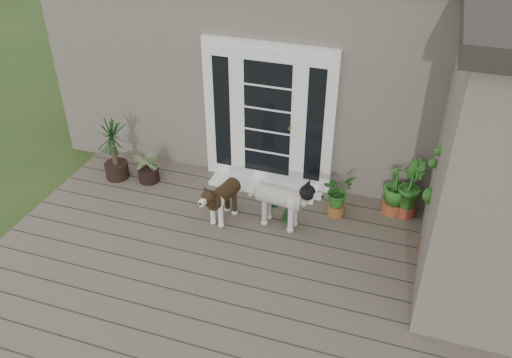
% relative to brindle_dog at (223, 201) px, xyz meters
% --- Properties ---
extents(deck, '(6.20, 4.60, 0.12)m').
position_rel_brindle_dog_xyz_m(deck, '(0.48, -1.11, -0.36)').
color(deck, '#6B5B4C').
rests_on(deck, ground).
extents(house_main, '(7.40, 4.00, 3.10)m').
position_rel_brindle_dog_xyz_m(house_main, '(0.48, 3.14, 1.13)').
color(house_main, '#665E54').
rests_on(house_main, ground).
extents(door_unit, '(1.90, 0.14, 2.15)m').
position_rel_brindle_dog_xyz_m(door_unit, '(0.28, 1.09, 0.77)').
color(door_unit, white).
rests_on(door_unit, deck).
extents(door_step, '(1.60, 0.40, 0.05)m').
position_rel_brindle_dog_xyz_m(door_step, '(0.28, 0.89, -0.28)').
color(door_step, white).
rests_on(door_step, deck).
extents(brindle_dog, '(0.47, 0.77, 0.60)m').
position_rel_brindle_dog_xyz_m(brindle_dog, '(0.00, 0.00, 0.00)').
color(brindle_dog, '#372714').
rests_on(brindle_dog, deck).
extents(white_dog, '(0.85, 0.43, 0.68)m').
position_rel_brindle_dog_xyz_m(white_dog, '(0.76, 0.11, 0.04)').
color(white_dog, silver).
rests_on(white_dog, deck).
extents(spider_plant, '(0.68, 0.68, 0.55)m').
position_rel_brindle_dog_xyz_m(spider_plant, '(-1.41, 0.52, -0.02)').
color(spider_plant, '#86A364').
rests_on(spider_plant, deck).
extents(yucca, '(0.67, 0.67, 0.96)m').
position_rel_brindle_dog_xyz_m(yucca, '(-1.92, 0.46, 0.18)').
color(yucca, black).
rests_on(yucca, deck).
extents(herb_a, '(0.57, 0.57, 0.53)m').
position_rel_brindle_dog_xyz_m(herb_a, '(1.43, 0.59, -0.04)').
color(herb_a, '#214F16').
rests_on(herb_a, deck).
extents(herb_b, '(0.45, 0.45, 0.62)m').
position_rel_brindle_dog_xyz_m(herb_b, '(2.34, 0.89, 0.01)').
color(herb_b, '#245317').
rests_on(herb_b, deck).
extents(herb_c, '(0.55, 0.55, 0.61)m').
position_rel_brindle_dog_xyz_m(herb_c, '(2.17, 0.89, 0.01)').
color(herb_c, '#295B1A').
rests_on(herb_c, deck).
extents(sapling, '(0.54, 0.54, 1.58)m').
position_rel_brindle_dog_xyz_m(sapling, '(2.72, 0.16, 0.49)').
color(sapling, '#204E16').
rests_on(sapling, deck).
extents(clog_left, '(0.19, 0.31, 0.09)m').
position_rel_brindle_dog_xyz_m(clog_left, '(0.56, 0.57, -0.26)').
color(clog_left, '#15351C').
rests_on(clog_left, deck).
extents(clog_right, '(0.14, 0.27, 0.08)m').
position_rel_brindle_dog_xyz_m(clog_right, '(0.81, 0.28, -0.26)').
color(clog_right, '#153615').
rests_on(clog_right, deck).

